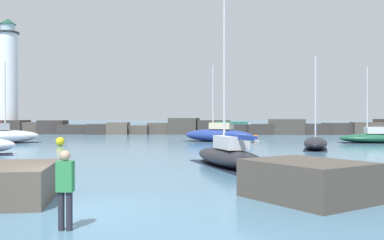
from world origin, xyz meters
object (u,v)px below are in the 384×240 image
Objects in this scene: sailboat_moored_3 at (372,137)px; mooring_buoy_far_side at (256,137)px; person_on_rocks at (65,185)px; sailboat_moored_0 at (218,135)px; sailboat_moored_5 at (315,143)px; sailboat_moored_2 at (229,155)px; mooring_buoy_orange_near at (60,141)px; lighthouse at (8,82)px.

mooring_buoy_far_side is (-10.56, 6.22, -0.29)m from sailboat_moored_3.
sailboat_moored_0 is at bearing 84.21° from person_on_rocks.
person_on_rocks is (-3.41, -33.63, 0.26)m from sailboat_moored_0.
sailboat_moored_0 reaches higher than sailboat_moored_3.
sailboat_moored_5 is 15.16m from mooring_buoy_far_side.
sailboat_moored_0 is 1.05× the size of sailboat_moored_3.
sailboat_moored_0 is 10.69× the size of mooring_buoy_far_side.
sailboat_moored_3 reaches higher than person_on_rocks.
mooring_buoy_far_side is at bearing 102.35° from sailboat_moored_5.
sailboat_moored_2 is 26.72m from mooring_buoy_far_side.
sailboat_moored_3 is at bearing 60.91° from person_on_rocks.
sailboat_moored_5 is at bearing -130.43° from sailboat_moored_3.
sailboat_moored_3 is at bearing 54.84° from sailboat_moored_2.
sailboat_moored_2 is at bearing 72.55° from person_on_rocks.
sailboat_moored_5 is 7.54× the size of mooring_buoy_orange_near.
sailboat_moored_5 is at bearing -8.60° from mooring_buoy_orange_near.
lighthouse is 50.38m from sailboat_moored_5.
sailboat_moored_0 is 4.36× the size of person_on_rocks.
sailboat_moored_3 is 7.72× the size of mooring_buoy_orange_near.
sailboat_moored_2 is 1.26× the size of sailboat_moored_3.
lighthouse is 9.97× the size of person_on_rocks.
mooring_buoy_far_side is 39.59m from person_on_rocks.
lighthouse is 33.62m from mooring_buoy_orange_near.
lighthouse is 1.91× the size of sailboat_moored_2.
sailboat_moored_0 is at bearing 127.77° from sailboat_moored_5.
sailboat_moored_2 reaches higher than sailboat_moored_3.
mooring_buoy_far_side is at bearing -23.23° from lighthouse.
mooring_buoy_far_side is at bearing 82.04° from sailboat_moored_2.
sailboat_moored_0 is 12.13m from sailboat_moored_5.
lighthouse reaches higher than mooring_buoy_orange_near.
sailboat_moored_5 is at bearing 59.21° from sailboat_moored_2.
sailboat_moored_5 is 9.90× the size of mooring_buoy_far_side.
mooring_buoy_orange_near is (-21.19, 3.21, -0.14)m from sailboat_moored_5.
mooring_buoy_orange_near is 29.15m from person_on_rocks.
lighthouse reaches higher than sailboat_moored_0.
sailboat_moored_2 is at bearing -125.16° from sailboat_moored_3.
sailboat_moored_3 is 10.14× the size of mooring_buoy_far_side.
sailboat_moored_2 reaches higher than sailboat_moored_0.
mooring_buoy_orange_near is 0.54× the size of person_on_rocks.
sailboat_moored_5 is (7.43, -9.59, -0.22)m from sailboat_moored_0.
mooring_buoy_orange_near is at bearing 171.40° from sailboat_moored_5.
sailboat_moored_5 reaches higher than mooring_buoy_far_side.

